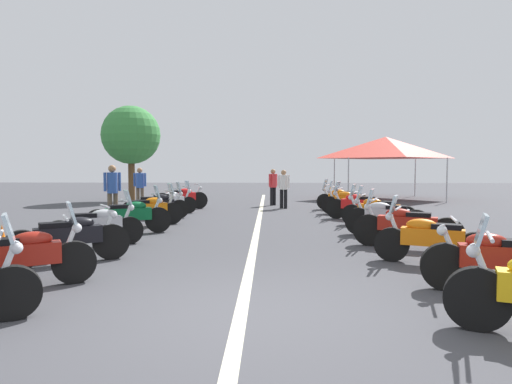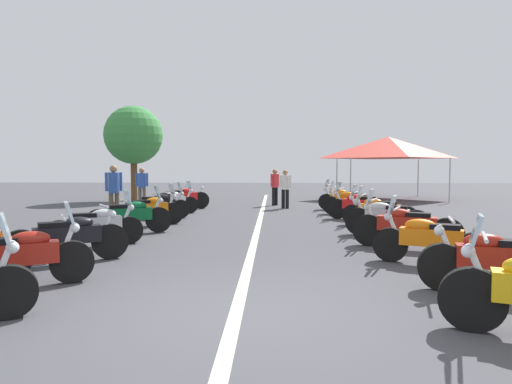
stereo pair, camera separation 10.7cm
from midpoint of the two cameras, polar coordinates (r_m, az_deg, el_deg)
ground_plane at (r=5.32m, az=-2.08°, el=-15.55°), size 80.00×80.00×0.00m
lane_centre_stripe at (r=11.93m, az=0.40°, el=-4.92°), size 29.14×0.16×0.01m
motorcycle_left_row_1 at (r=7.12m, az=-27.51°, el=-7.22°), size 1.16×1.85×1.20m
motorcycle_left_row_2 at (r=8.58m, az=-22.37°, el=-5.35°), size 1.28×1.84×1.01m
motorcycle_left_row_3 at (r=10.16m, az=-19.30°, el=-3.98°), size 1.16×1.81×1.19m
motorcycle_left_row_4 at (r=11.73m, az=-15.42°, el=-2.87°), size 1.05×1.99×1.22m
motorcycle_left_row_5 at (r=13.23m, az=-13.11°, el=-2.16°), size 1.16×1.84×1.21m
motorcycle_left_row_6 at (r=14.79m, az=-12.16°, el=-1.61°), size 1.02×2.04×1.19m
motorcycle_left_row_7 at (r=16.22m, az=-10.72°, el=-1.17°), size 1.15×1.96×1.19m
motorcycle_left_row_8 at (r=17.89m, az=-9.06°, el=-0.70°), size 1.11×1.98×1.02m
motorcycle_right_row_1 at (r=6.86m, az=28.67°, el=-7.66°), size 0.85×2.00×1.01m
motorcycle_right_row_2 at (r=8.38m, az=21.48°, el=-5.55°), size 0.99×1.87×1.20m
motorcycle_right_row_3 at (r=9.86m, az=18.73°, el=-4.05°), size 1.03×2.12×1.23m
motorcycle_right_row_4 at (r=11.37m, az=16.44°, el=-3.06°), size 0.96×1.95×1.23m
motorcycle_right_row_5 at (r=13.14m, az=15.52°, el=-2.28°), size 1.03×2.00×1.19m
motorcycle_right_row_6 at (r=14.58m, az=13.20°, el=-1.64°), size 1.03×2.00×1.22m
motorcycle_right_row_7 at (r=16.12m, az=12.17°, el=-1.18°), size 0.85×2.03×1.21m
motorcycle_right_row_8 at (r=17.62m, az=11.25°, el=-0.80°), size 0.98×1.96×1.20m
traffic_cone_1 at (r=9.80m, az=-29.25°, el=-5.47°), size 0.36×0.36×0.61m
bystander_0 at (r=18.02m, az=3.90°, el=0.75°), size 0.32×0.48×1.55m
bystander_1 at (r=14.73m, az=-17.42°, el=0.50°), size 0.32×0.47×1.74m
bystander_2 at (r=19.08m, az=-14.14°, el=0.97°), size 0.32×0.53×1.64m
bystander_3 at (r=19.43m, az=2.57°, el=0.99°), size 0.43×0.37×1.58m
roadside_tree_1 at (r=23.03m, az=-15.18°, el=6.95°), size 2.86×2.86×4.66m
event_tent at (r=24.03m, az=16.55°, el=5.44°), size 5.05×5.05×3.20m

